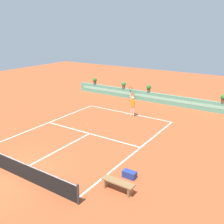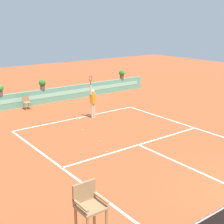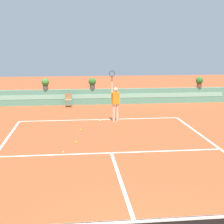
{
  "view_description": "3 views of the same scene",
  "coord_description": "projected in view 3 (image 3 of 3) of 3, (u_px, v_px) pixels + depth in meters",
  "views": [
    {
      "loc": [
        10.72,
        -6.98,
        7.29
      ],
      "look_at": [
        0.3,
        8.9,
        1.0
      ],
      "focal_mm": 41.29,
      "sensor_mm": 36.0,
      "label": 1
    },
    {
      "loc": [
        -9.56,
        -4.19,
        5.71
      ],
      "look_at": [
        0.3,
        8.9,
        1.0
      ],
      "focal_mm": 51.47,
      "sensor_mm": 36.0,
      "label": 2
    },
    {
      "loc": [
        -1.23,
        -5.13,
        3.87
      ],
      "look_at": [
        0.3,
        8.9,
        1.0
      ],
      "focal_mm": 53.94,
      "sensor_mm": 36.0,
      "label": 3
    }
  ],
  "objects": [
    {
      "name": "potted_plant_left",
      "position": [
        45.0,
        83.0,
        21.25
      ],
      "size": [
        0.48,
        0.48,
        0.72
      ],
      "color": "#514C47",
      "rests_on": "back_wall_barrier"
    },
    {
      "name": "court_lines",
      "position": [
        110.0,
        150.0,
        12.45
      ],
      "size": [
        8.32,
        11.94,
        0.01
      ],
      "color": "white",
      "rests_on": "ground"
    },
    {
      "name": "tennis_ball_mid_court",
      "position": [
        81.0,
        130.0,
        15.27
      ],
      "size": [
        0.07,
        0.07,
        0.07
      ],
      "primitive_type": "sphere",
      "color": "#CCE033",
      "rests_on": "ground"
    },
    {
      "name": "potted_plant_far_right",
      "position": [
        199.0,
        81.0,
        22.33
      ],
      "size": [
        0.48,
        0.48,
        0.72
      ],
      "color": "brown",
      "rests_on": "back_wall_barrier"
    },
    {
      "name": "back_wall_barrier",
      "position": [
        95.0,
        97.0,
        21.77
      ],
      "size": [
        18.0,
        0.21,
        1.0
      ],
      "color": "#599E84",
      "rests_on": "ground"
    },
    {
      "name": "tennis_ball_by_sideline",
      "position": [
        63.0,
        152.0,
        12.12
      ],
      "size": [
        0.07,
        0.07,
        0.07
      ],
      "primitive_type": "sphere",
      "color": "#CCE033",
      "rests_on": "ground"
    },
    {
      "name": "tennis_ball_near_baseline",
      "position": [
        76.0,
        142.0,
        13.35
      ],
      "size": [
        0.07,
        0.07,
        0.07
      ],
      "primitive_type": "sphere",
      "color": "#CCE033",
      "rests_on": "ground"
    },
    {
      "name": "ground_plane",
      "position": [
        112.0,
        157.0,
        11.75
      ],
      "size": [
        60.0,
        60.0,
        0.0
      ],
      "primitive_type": "plane",
      "color": "#A84C28"
    },
    {
      "name": "tennis_player",
      "position": [
        115.0,
        101.0,
        16.87
      ],
      "size": [
        0.59,
        0.33,
        2.58
      ],
      "color": "beige",
      "rests_on": "ground"
    },
    {
      "name": "potted_plant_centre",
      "position": [
        92.0,
        83.0,
        21.57
      ],
      "size": [
        0.48,
        0.48,
        0.72
      ],
      "color": "#514C47",
      "rests_on": "back_wall_barrier"
    },
    {
      "name": "ball_kid_chair",
      "position": [
        68.0,
        99.0,
        20.88
      ],
      "size": [
        0.44,
        0.44,
        0.85
      ],
      "color": "#99754C",
      "rests_on": "ground"
    }
  ]
}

